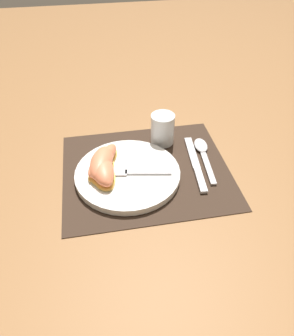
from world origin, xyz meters
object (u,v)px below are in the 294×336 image
knife (196,164)px  juice_glass (162,131)px  plate (128,174)px  citrus_wedge_1 (102,164)px  citrus_wedge_2 (102,170)px  citrus_wedge_3 (101,174)px  spoon (203,151)px  fork (130,172)px  citrus_wedge_0 (103,161)px

knife → juice_glass: bearing=119.1°
plate → citrus_wedge_1: 0.07m
juice_glass → citrus_wedge_2: size_ratio=0.67×
knife → citrus_wedge_3: (-0.23, -0.03, 0.03)m
knife → spoon: spoon is taller
fork → citrus_wedge_2: 0.07m
juice_glass → citrus_wedge_0: juice_glass is taller
knife → citrus_wedge_1: citrus_wedge_1 is taller
plate → citrus_wedge_2: citrus_wedge_2 is taller
citrus_wedge_2 → citrus_wedge_3: citrus_wedge_2 is taller
citrus_wedge_0 → citrus_wedge_3: 0.05m
fork → citrus_wedge_3: size_ratio=1.67×
citrus_wedge_3 → plate: bearing=13.8°
citrus_wedge_0 → citrus_wedge_3: size_ratio=1.26×
knife → citrus_wedge_2: (-0.23, -0.01, 0.03)m
citrus_wedge_0 → citrus_wedge_3: same height
spoon → citrus_wedge_2: citrus_wedge_2 is taller
knife → citrus_wedge_0: size_ratio=1.58×
citrus_wedge_0 → knife: bearing=-5.0°
citrus_wedge_2 → citrus_wedge_3: (-0.00, -0.01, -0.00)m
plate → citrus_wedge_2: bearing=-177.8°
spoon → citrus_wedge_1: bearing=-171.0°
citrus_wedge_0 → spoon: bearing=5.8°
plate → citrus_wedge_3: bearing=-166.2°
spoon → citrus_wedge_3: citrus_wedge_3 is taller
juice_glass → fork: 0.17m
fork → citrus_wedge_3: (-0.07, -0.01, 0.01)m
citrus_wedge_3 → citrus_wedge_1: bearing=84.0°
fork → citrus_wedge_0: size_ratio=1.33×
citrus_wedge_2 → citrus_wedge_0: bearing=83.1°
citrus_wedge_2 → juice_glass: bearing=36.3°
juice_glass → knife: juice_glass is taller
fork → citrus_wedge_1: citrus_wedge_1 is taller
spoon → citrus_wedge_1: citrus_wedge_1 is taller
plate → knife: (0.17, 0.01, -0.01)m
knife → citrus_wedge_0: (-0.23, 0.02, 0.03)m
plate → citrus_wedge_3: 0.07m
plate → citrus_wedge_1: citrus_wedge_1 is taller
citrus_wedge_2 → citrus_wedge_3: size_ratio=1.16×
knife → fork: (-0.17, -0.02, 0.02)m
juice_glass → spoon: 0.12m
juice_glass → citrus_wedge_0: (-0.16, -0.09, -0.01)m
knife → citrus_wedge_1: size_ratio=1.64×
plate → juice_glass: (0.11, 0.12, 0.03)m
citrus_wedge_1 → fork: bearing=-19.1°
juice_glass → fork: size_ratio=0.47×
citrus_wedge_1 → citrus_wedge_2: size_ratio=1.04×
knife → citrus_wedge_2: citrus_wedge_2 is taller
spoon → citrus_wedge_3: (-0.27, -0.07, 0.03)m
spoon → plate: bearing=-164.3°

